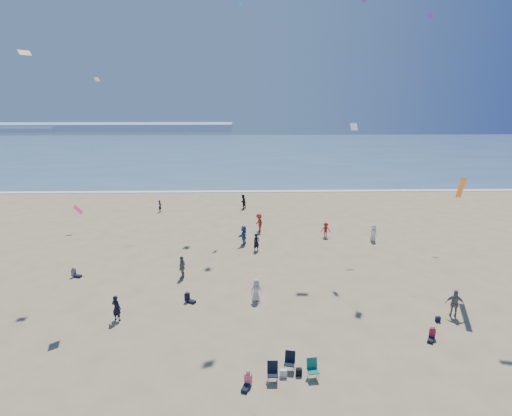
{
  "coord_description": "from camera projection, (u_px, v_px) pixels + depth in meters",
  "views": [
    {
      "loc": [
        1.49,
        -13.41,
        13.28
      ],
      "look_at": [
        2.0,
        8.0,
        7.48
      ],
      "focal_mm": 28.0,
      "sensor_mm": 36.0,
      "label": 1
    }
  ],
  "objects": [
    {
      "name": "white_tote",
      "position": [
        283.0,
        373.0,
        19.76
      ],
      "size": [
        0.35,
        0.2,
        0.4
      ],
      "primitive_type": "cube",
      "color": "silver",
      "rests_on": "ground"
    },
    {
      "name": "ocean",
      "position": [
        241.0,
        151.0,
        108.03
      ],
      "size": [
        220.0,
        100.0,
        0.06
      ],
      "primitive_type": "cube",
      "color": "#476B84",
      "rests_on": "ground"
    },
    {
      "name": "headland_near",
      "position": [
        13.0,
        129.0,
        173.03
      ],
      "size": [
        40.0,
        14.0,
        2.0
      ],
      "primitive_type": "cube",
      "color": "#7A8EA8",
      "rests_on": "ground"
    },
    {
      "name": "headland_far",
      "position": [
        109.0,
        127.0,
        178.61
      ],
      "size": [
        110.0,
        20.0,
        3.2
      ],
      "primitive_type": "cube",
      "color": "#7A8EA8",
      "rests_on": "ground"
    },
    {
      "name": "kites_aloft",
      "position": [
        367.0,
        72.0,
        25.11
      ],
      "size": [
        40.04,
        37.59,
        28.72
      ],
      "color": "#DD1A55",
      "rests_on": "ground"
    },
    {
      "name": "chair_cluster",
      "position": [
        292.0,
        368.0,
        19.65
      ],
      "size": [
        2.65,
        1.47,
        1.0
      ],
      "color": "black",
      "rests_on": "ground"
    },
    {
      "name": "seated_group",
      "position": [
        232.0,
        332.0,
        22.88
      ],
      "size": [
        25.03,
        18.38,
        0.84
      ],
      "color": "white",
      "rests_on": "ground"
    },
    {
      "name": "surf_line",
      "position": [
        237.0,
        191.0,
        59.79
      ],
      "size": [
        220.0,
        1.2,
        0.08
      ],
      "primitive_type": "cube",
      "color": "white",
      "rests_on": "ground"
    },
    {
      "name": "black_backpack",
      "position": [
        299.0,
        372.0,
        19.86
      ],
      "size": [
        0.3,
        0.22,
        0.38
      ],
      "primitive_type": "cube",
      "color": "black",
      "rests_on": "ground"
    },
    {
      "name": "navy_bag",
      "position": [
        438.0,
        319.0,
        24.68
      ],
      "size": [
        0.28,
        0.18,
        0.34
      ],
      "primitive_type": "cube",
      "color": "black",
      "rests_on": "ground"
    },
    {
      "name": "standing_flyers",
      "position": [
        274.0,
        266.0,
        30.88
      ],
      "size": [
        37.03,
        46.71,
        1.94
      ],
      "color": "slate",
      "rests_on": "ground"
    }
  ]
}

